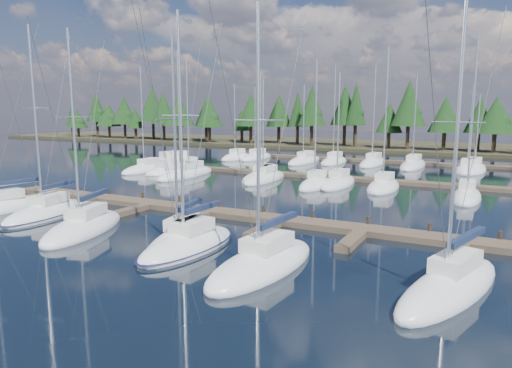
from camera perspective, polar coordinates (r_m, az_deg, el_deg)
The scene contains 13 objects.
ground at distance 46.41m, azimuth 2.64°, elevation -0.80°, with size 260.00×260.00×0.00m, color black.
far_shore at distance 103.53m, azimuth 16.91°, elevation 4.55°, with size 220.00×30.00×0.60m, color #322F1C.
main_dock at distance 35.54m, azimuth -6.05°, elevation -3.63°, with size 44.00×6.13×0.90m.
back_docks at distance 64.47m, azimuth 10.05°, elevation 2.09°, with size 50.00×21.80×0.40m.
front_sailboat_1 at distance 38.60m, azimuth -24.67°, elevation -3.27°, with size 4.38×8.97×14.93m.
front_sailboat_2 at distance 32.90m, azimuth -20.70°, elevation -5.10°, with size 5.47×9.21×13.91m.
front_sailboat_3 at distance 28.14m, azimuth -9.36°, elevation -6.97°, with size 4.05×8.27×13.76m.
front_sailboat_4 at distance 27.27m, azimuth -8.44°, elevation -7.50°, with size 3.38×8.31×14.18m.
front_sailboat_5 at distance 23.82m, azimuth 0.89°, elevation -9.92°, with size 3.83×9.18×13.85m.
front_sailboat_6 at distance 22.69m, azimuth 23.15°, elevation -11.67°, with size 5.06×9.72×13.80m.
back_sailboat_rows at distance 60.42m, azimuth 8.77°, elevation 1.71°, with size 47.41×33.86×15.69m.
motor_yacht_left at distance 60.27m, azimuth -9.90°, elevation 1.89°, with size 5.58×9.76×4.64m.
tree_line at distance 93.90m, azimuth 15.01°, elevation 8.59°, with size 186.23×11.87×13.41m.
Camera 1 is at (19.32, -11.41, 8.12)m, focal length 32.00 mm.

